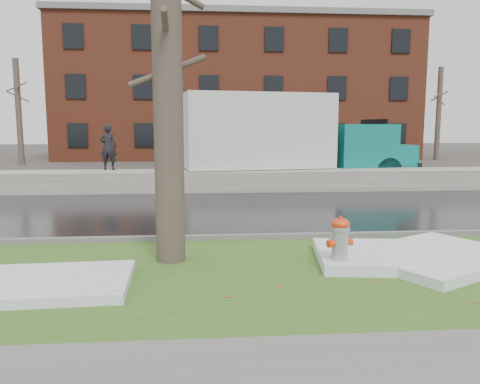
{
  "coord_description": "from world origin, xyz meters",
  "views": [
    {
      "loc": [
        -0.66,
        -8.28,
        2.3
      ],
      "look_at": [
        0.08,
        1.1,
        1.0
      ],
      "focal_mm": 35.0,
      "sensor_mm": 36.0,
      "label": 1
    }
  ],
  "objects": [
    {
      "name": "ground",
      "position": [
        0.0,
        0.0,
        0.0
      ],
      "size": [
        120.0,
        120.0,
        0.0
      ],
      "primitive_type": "plane",
      "color": "#47423D",
      "rests_on": "ground"
    },
    {
      "name": "verge",
      "position": [
        0.0,
        -1.25,
        0.02
      ],
      "size": [
        60.0,
        4.5,
        0.04
      ],
      "primitive_type": "cube",
      "color": "#2D541C",
      "rests_on": "ground"
    },
    {
      "name": "road",
      "position": [
        0.0,
        4.5,
        0.01
      ],
      "size": [
        60.0,
        7.0,
        0.03
      ],
      "primitive_type": "cube",
      "color": "black",
      "rests_on": "ground"
    },
    {
      "name": "parking_lot",
      "position": [
        0.0,
        13.0,
        0.01
      ],
      "size": [
        60.0,
        9.0,
        0.03
      ],
      "primitive_type": "cube",
      "color": "slate",
      "rests_on": "ground"
    },
    {
      "name": "curb",
      "position": [
        0.0,
        1.0,
        0.07
      ],
      "size": [
        60.0,
        0.15,
        0.14
      ],
      "primitive_type": "cube",
      "color": "slate",
      "rests_on": "ground"
    },
    {
      "name": "snowbank",
      "position": [
        0.0,
        8.7,
        0.38
      ],
      "size": [
        60.0,
        1.6,
        0.75
      ],
      "primitive_type": "cube",
      "color": "#ABA79C",
      "rests_on": "ground"
    },
    {
      "name": "brick_building",
      "position": [
        2.0,
        30.0,
        5.0
      ],
      "size": [
        26.0,
        12.0,
        10.0
      ],
      "primitive_type": "cube",
      "color": "brown",
      "rests_on": "ground"
    },
    {
      "name": "bg_tree_left",
      "position": [
        -12.0,
        22.0,
        3.33
      ],
      "size": [
        1.4,
        1.62,
        6.5
      ],
      "color": "brown",
      "rests_on": "ground"
    },
    {
      "name": "bg_tree_center",
      "position": [
        -6.0,
        26.0,
        3.33
      ],
      "size": [
        1.4,
        1.62,
        6.5
      ],
      "color": "brown",
      "rests_on": "ground"
    },
    {
      "name": "bg_tree_right",
      "position": [
        16.0,
        24.0,
        3.33
      ],
      "size": [
        1.4,
        1.62,
        6.5
      ],
      "color": "brown",
      "rests_on": "ground"
    },
    {
      "name": "fire_hydrant",
      "position": [
        1.48,
        -1.24,
        0.51
      ],
      "size": [
        0.44,
        0.41,
        0.89
      ],
      "rotation": [
        0.0,
        0.0,
        0.27
      ],
      "color": "#A2A4A9",
      "rests_on": "verge"
    },
    {
      "name": "tree",
      "position": [
        -1.22,
        -0.4,
        3.15
      ],
      "size": [
        1.28,
        1.53,
        6.17
      ],
      "rotation": [
        0.0,
        0.0,
        -0.42
      ],
      "color": "brown",
      "rests_on": "verge"
    },
    {
      "name": "box_truck",
      "position": [
        2.53,
        9.97,
        1.89
      ],
      "size": [
        10.86,
        3.9,
        3.58
      ],
      "rotation": [
        0.0,
        0.0,
        0.16
      ],
      "color": "black",
      "rests_on": "ground"
    },
    {
      "name": "worker",
      "position": [
        -4.13,
        9.3,
        1.59
      ],
      "size": [
        0.64,
        0.44,
        1.68
      ],
      "primitive_type": "imported",
      "rotation": [
        0.0,
        0.0,
        3.08
      ],
      "color": "black",
      "rests_on": "snowbank"
    },
    {
      "name": "snow_patch_near",
      "position": [
        3.29,
        -0.83,
        0.12
      ],
      "size": [
        3.24,
        3.0,
        0.16
      ],
      "primitive_type": "cube",
      "rotation": [
        0.0,
        0.0,
        0.5
      ],
      "color": "white",
      "rests_on": "verge"
    },
    {
      "name": "snow_patch_far",
      "position": [
        -2.83,
        -1.69,
        0.11
      ],
      "size": [
        2.28,
        1.71,
        0.14
      ],
      "primitive_type": "cube",
      "rotation": [
        0.0,
        0.0,
        0.05
      ],
      "color": "white",
      "rests_on": "verge"
    },
    {
      "name": "snow_patch_side",
      "position": [
        2.67,
        -0.81,
        0.13
      ],
      "size": [
        3.02,
        2.16,
        0.18
      ],
      "primitive_type": "cube",
      "rotation": [
        0.0,
        0.0,
        -0.13
      ],
      "color": "white",
      "rests_on": "verge"
    }
  ]
}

